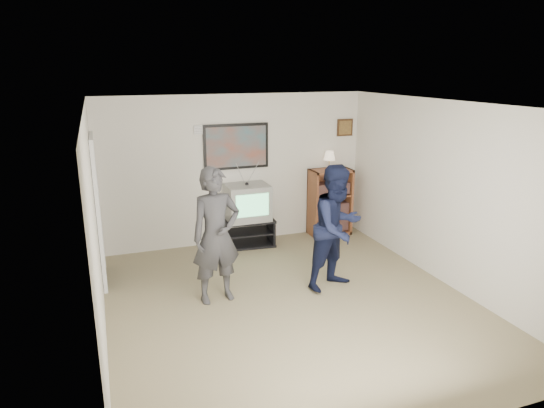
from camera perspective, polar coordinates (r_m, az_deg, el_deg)
room_shell at (r=6.15m, az=1.26°, el=0.15°), size 4.51×5.00×2.51m
media_stand at (r=8.18m, az=-3.06°, el=-3.32°), size 0.97×0.59×0.46m
crt_television at (r=8.03m, az=-2.95°, el=0.24°), size 0.70×0.59×0.59m
bookshelf at (r=8.68m, az=6.83°, el=0.22°), size 0.72×0.41×1.19m
table_lamp at (r=8.54m, az=6.75°, el=5.15°), size 0.20×0.20×0.32m
person_tall at (r=6.13m, az=-6.59°, el=-3.72°), size 0.69×0.50×1.75m
person_short at (r=6.52m, az=7.69°, el=-2.74°), size 1.00×0.88×1.70m
controller_left at (r=6.24m, az=-7.40°, el=-0.55°), size 0.05×0.12×0.03m
controller_right at (r=6.64m, az=7.32°, el=-0.63°), size 0.06×0.13×0.04m
poster at (r=8.05m, az=-4.22°, el=6.76°), size 1.10×0.03×0.75m
air_vent at (r=7.88m, az=-8.17°, el=8.65°), size 0.28×0.02×0.14m
small_picture at (r=8.77m, az=8.57°, el=8.89°), size 0.30×0.03×0.30m
doorway at (r=7.04m, az=-19.86°, el=-0.90°), size 0.03×0.85×2.00m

